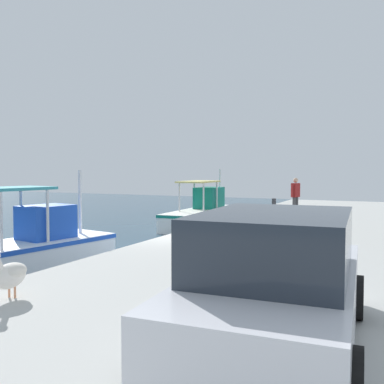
{
  "coord_description": "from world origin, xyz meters",
  "views": [
    {
      "loc": [
        -11.94,
        -6.45,
        2.84
      ],
      "look_at": [
        4.42,
        1.31,
        1.91
      ],
      "focal_mm": 39.9,
      "sensor_mm": 36.0,
      "label": 1
    }
  ],
  "objects_px": {
    "mooring_bollard_second": "(200,224)",
    "parked_car": "(277,285)",
    "pelican": "(9,274)",
    "fishing_boat_third": "(204,213)",
    "mooring_bollard_third": "(274,203)",
    "fishing_boat_second": "(30,248)",
    "fisherman_standing": "(295,194)"
  },
  "relations": [
    {
      "from": "mooring_bollard_second",
      "to": "parked_car",
      "type": "bearing_deg",
      "value": -150.43
    },
    {
      "from": "pelican",
      "to": "mooring_bollard_second",
      "type": "distance_m",
      "value": 8.5
    },
    {
      "from": "fishing_boat_third",
      "to": "parked_car",
      "type": "bearing_deg",
      "value": -153.38
    },
    {
      "from": "fishing_boat_third",
      "to": "parked_car",
      "type": "xyz_separation_m",
      "value": [
        -14.98,
        -7.51,
        0.86
      ]
    },
    {
      "from": "mooring_bollard_second",
      "to": "mooring_bollard_third",
      "type": "bearing_deg",
      "value": 0.0
    },
    {
      "from": "fishing_boat_second",
      "to": "fishing_boat_third",
      "type": "height_order",
      "value": "fishing_boat_third"
    },
    {
      "from": "fishing_boat_second",
      "to": "pelican",
      "type": "bearing_deg",
      "value": -136.83
    },
    {
      "from": "fisherman_standing",
      "to": "fishing_boat_third",
      "type": "bearing_deg",
      "value": 89.01
    },
    {
      "from": "fisherman_standing",
      "to": "mooring_bollard_second",
      "type": "height_order",
      "value": "fisherman_standing"
    },
    {
      "from": "pelican",
      "to": "parked_car",
      "type": "distance_m",
      "value": 4.3
    },
    {
      "from": "fisherman_standing",
      "to": "mooring_bollard_third",
      "type": "bearing_deg",
      "value": 28.24
    },
    {
      "from": "fishing_boat_third",
      "to": "mooring_bollard_second",
      "type": "height_order",
      "value": "fishing_boat_third"
    },
    {
      "from": "fisherman_standing",
      "to": "mooring_bollard_second",
      "type": "bearing_deg",
      "value": 163.29
    },
    {
      "from": "pelican",
      "to": "fishing_boat_third",
      "type": "bearing_deg",
      "value": 12.13
    },
    {
      "from": "fishing_boat_second",
      "to": "mooring_bollard_third",
      "type": "relative_size",
      "value": 11.38
    },
    {
      "from": "fishing_boat_third",
      "to": "fishing_boat_second",
      "type": "bearing_deg",
      "value": 176.75
    },
    {
      "from": "fishing_boat_second",
      "to": "fishing_boat_third",
      "type": "xyz_separation_m",
      "value": [
        10.89,
        -0.62,
        0.03
      ]
    },
    {
      "from": "fishing_boat_second",
      "to": "mooring_bollard_third",
      "type": "distance_m",
      "value": 14.78
    },
    {
      "from": "fisherman_standing",
      "to": "mooring_bollard_third",
      "type": "distance_m",
      "value": 4.13
    },
    {
      "from": "fisherman_standing",
      "to": "mooring_bollard_second",
      "type": "distance_m",
      "value": 6.75
    },
    {
      "from": "parked_car",
      "to": "mooring_bollard_third",
      "type": "height_order",
      "value": "parked_car"
    },
    {
      "from": "pelican",
      "to": "fisherman_standing",
      "type": "xyz_separation_m",
      "value": [
        14.9,
        -1.41,
        0.53
      ]
    },
    {
      "from": "fisherman_standing",
      "to": "parked_car",
      "type": "bearing_deg",
      "value": -169.07
    },
    {
      "from": "fishing_boat_third",
      "to": "pelican",
      "type": "bearing_deg",
      "value": -167.87
    },
    {
      "from": "fishing_boat_third",
      "to": "fisherman_standing",
      "type": "xyz_separation_m",
      "value": [
        -0.08,
        -4.63,
        1.07
      ]
    },
    {
      "from": "parked_car",
      "to": "fishing_boat_second",
      "type": "bearing_deg",
      "value": 63.3
    },
    {
      "from": "fishing_boat_second",
      "to": "fishing_boat_third",
      "type": "relative_size",
      "value": 0.82
    },
    {
      "from": "fishing_boat_third",
      "to": "pelican",
      "type": "relative_size",
      "value": 6.86
    },
    {
      "from": "mooring_bollard_third",
      "to": "parked_car",
      "type": "bearing_deg",
      "value": -165.43
    },
    {
      "from": "parked_car",
      "to": "mooring_bollard_second",
      "type": "height_order",
      "value": "parked_car"
    },
    {
      "from": "parked_car",
      "to": "fishing_boat_third",
      "type": "bearing_deg",
      "value": 26.62
    },
    {
      "from": "fishing_boat_second",
      "to": "mooring_bollard_third",
      "type": "xyz_separation_m",
      "value": [
        14.4,
        -3.32,
        0.41
      ]
    }
  ]
}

